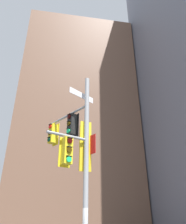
{
  "coord_description": "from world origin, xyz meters",
  "views": [
    {
      "loc": [
        -1.12,
        -8.37,
        2.22
      ],
      "look_at": [
        0.23,
        -0.23,
        6.23
      ],
      "focal_mm": 34.73,
      "sensor_mm": 36.0,
      "label": 1
    }
  ],
  "objects": [
    {
      "name": "building_mid_block",
      "position": [
        1.45,
        26.4,
        16.62
      ],
      "size": [
        17.19,
        17.19,
        33.24
      ],
      "primitive_type": "cube",
      "color": "brown",
      "rests_on": "ground"
    },
    {
      "name": "signal_pole_assembly",
      "position": [
        -0.4,
        0.46,
        4.86
      ],
      "size": [
        2.09,
        3.33,
        8.04
      ],
      "color": "#9EA0A3",
      "rests_on": "ground"
    }
  ]
}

